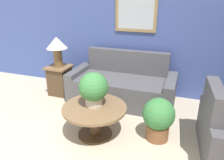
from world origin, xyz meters
name	(u,v)px	position (x,y,z in m)	size (l,w,h in m)	color
wall_back	(121,31)	(0.01, 3.14, 1.31)	(7.55, 0.09, 2.60)	#42569E
couch_main	(122,86)	(0.23, 2.56, 0.31)	(2.05, 0.94, 0.97)	#4C4C51
coffee_table	(95,115)	(0.18, 1.30, 0.35)	(0.95, 0.95, 0.49)	#4C3823
side_table	(60,80)	(-1.13, 2.44, 0.32)	(0.47, 0.47, 0.63)	#4C3823
table_lamp	(57,46)	(-1.13, 2.44, 1.05)	(0.43, 0.43, 0.61)	brown
potted_plant_on_table	(94,88)	(0.15, 1.35, 0.76)	(0.43, 0.43, 0.51)	beige
potted_plant_floor	(158,118)	(1.09, 1.53, 0.35)	(0.47, 0.47, 0.65)	brown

